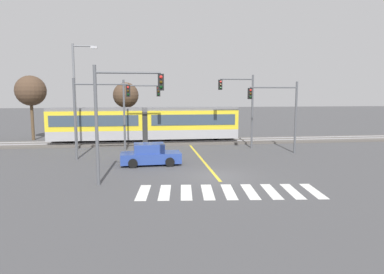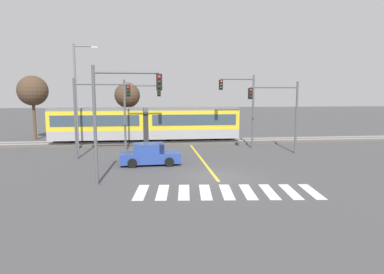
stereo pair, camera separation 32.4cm
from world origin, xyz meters
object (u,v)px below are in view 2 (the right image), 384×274
object	(u,v)px
traffic_light_far_left	(137,105)
traffic_light_near_left	(117,107)
sedan_crossing	(150,155)
traffic_light_mid_right	(280,106)
light_rail_tram	(146,123)
bare_tree_west	(127,96)
traffic_light_mid_left	(94,106)
street_lamp_west	(78,91)
bare_tree_far_west	(33,91)
traffic_light_far_right	(242,101)

from	to	relation	value
traffic_light_far_left	traffic_light_near_left	xyz separation A→B (m)	(-0.62, -11.49, 0.29)
sedan_crossing	traffic_light_mid_right	xyz separation A→B (m)	(10.72, 3.26, 3.27)
traffic_light_near_left	traffic_light_mid_right	bearing A→B (deg)	33.69
light_rail_tram	bare_tree_west	world-z (taller)	bare_tree_west
traffic_light_mid_left	traffic_light_near_left	size ratio (longest dim) A/B	0.94
sedan_crossing	traffic_light_near_left	size ratio (longest dim) A/B	0.65
traffic_light_mid_left	bare_tree_west	world-z (taller)	bare_tree_west
bare_tree_west	traffic_light_mid_right	bearing A→B (deg)	-43.84
street_lamp_west	traffic_light_mid_right	bearing A→B (deg)	-14.20
traffic_light_near_left	bare_tree_west	distance (m)	21.04
bare_tree_far_west	street_lamp_west	bearing A→B (deg)	-48.93
traffic_light_far_left	light_rail_tram	bearing A→B (deg)	79.84
traffic_light_far_right	bare_tree_far_west	size ratio (longest dim) A/B	0.97
traffic_light_mid_right	bare_tree_far_west	world-z (taller)	bare_tree_far_west
traffic_light_mid_right	bare_tree_west	distance (m)	18.39
sedan_crossing	bare_tree_far_west	world-z (taller)	bare_tree_far_west
traffic_light_mid_left	light_rail_tram	bearing A→B (deg)	63.86
traffic_light_mid_right	street_lamp_west	world-z (taller)	street_lamp_west
traffic_light_near_left	sedan_crossing	bearing A→B (deg)	71.12
traffic_light_near_left	bare_tree_far_west	distance (m)	22.29
light_rail_tram	bare_tree_west	size ratio (longest dim) A/B	2.97
traffic_light_far_left	traffic_light_near_left	distance (m)	11.51
traffic_light_mid_right	bare_tree_west	xyz separation A→B (m)	(-13.25, 12.73, 0.78)
traffic_light_far_right	bare_tree_west	xyz separation A→B (m)	(-10.86, 9.77, 0.39)
light_rail_tram	street_lamp_west	xyz separation A→B (m)	(-5.91, -2.88, 3.19)
traffic_light_near_left	street_lamp_west	distance (m)	13.44
traffic_light_mid_left	traffic_light_near_left	distance (m)	8.17
traffic_light_far_right	traffic_light_far_left	size ratio (longest dim) A/B	1.08
light_rail_tram	bare_tree_far_west	size ratio (longest dim) A/B	2.69
traffic_light_mid_right	traffic_light_far_left	distance (m)	12.25
traffic_light_mid_right	bare_tree_west	size ratio (longest dim) A/B	0.96
traffic_light_far_right	bare_tree_west	world-z (taller)	traffic_light_far_right
bare_tree_far_west	bare_tree_west	bearing A→B (deg)	8.45
light_rail_tram	traffic_light_far_right	distance (m)	9.96
bare_tree_west	traffic_light_mid_left	bearing A→B (deg)	-97.01
sedan_crossing	light_rail_tram	bearing A→B (deg)	92.14
traffic_light_mid_left	traffic_light_far_right	size ratio (longest dim) A/B	0.92
traffic_light_mid_left	bare_tree_west	bearing A→B (deg)	82.99
sedan_crossing	traffic_light_mid_right	world-z (taller)	traffic_light_mid_right
traffic_light_far_right	traffic_light_near_left	xyz separation A→B (m)	(-10.05, -11.25, -0.04)
light_rail_tram	traffic_light_far_left	world-z (taller)	traffic_light_far_left
street_lamp_west	bare_tree_west	xyz separation A→B (m)	(3.76, 8.42, -0.49)
traffic_light_far_right	traffic_light_near_left	world-z (taller)	traffic_light_far_right
traffic_light_near_left	bare_tree_far_west	xyz separation A→B (m)	(-10.64, 19.56, 0.93)
traffic_light_far_right	traffic_light_near_left	bearing A→B (deg)	-131.77
traffic_light_mid_left	street_lamp_west	size ratio (longest dim) A/B	0.66
light_rail_tram	bare_tree_west	bearing A→B (deg)	111.13
traffic_light_far_left	street_lamp_west	bearing A→B (deg)	167.90
traffic_light_mid_right	traffic_light_near_left	size ratio (longest dim) A/B	0.92
traffic_light_far_right	street_lamp_west	bearing A→B (deg)	174.74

